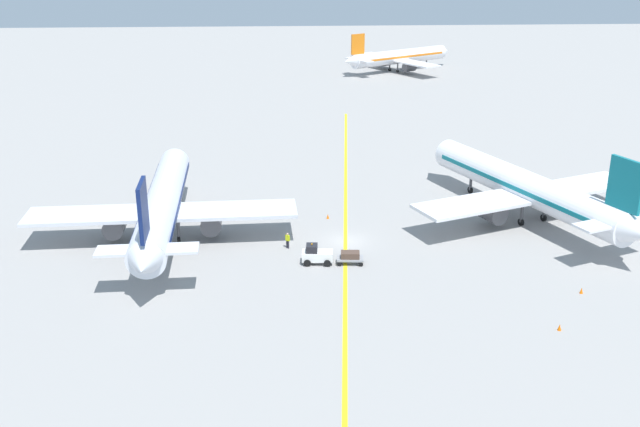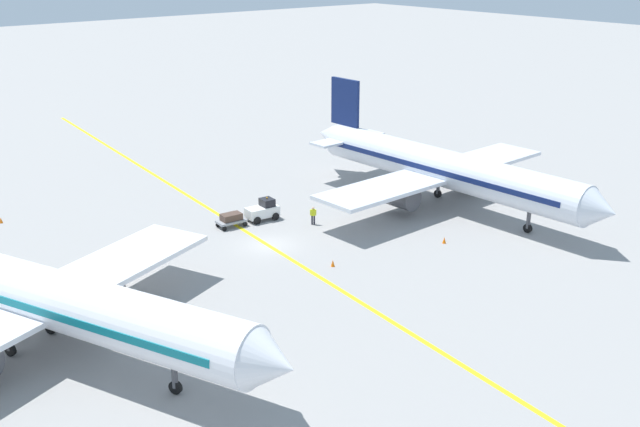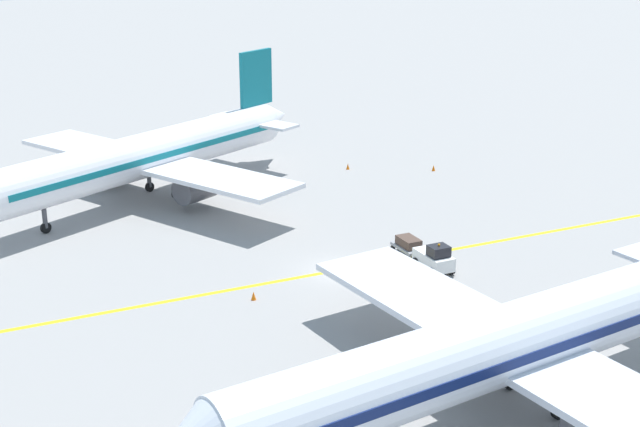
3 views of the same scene
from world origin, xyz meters
The scene contains 11 objects.
ground_plane centered at (0.00, 0.00, 0.00)m, with size 400.00×400.00×0.00m, color gray.
apron_yellow_centreline centered at (0.00, 0.00, 0.00)m, with size 0.40×120.00×0.01m, color yellow.
airplane_at_gate centered at (-19.10, 1.99, 3.71)m, with size 28.18×35.50×10.60m.
airplane_adjacent_stand centered at (20.76, 5.48, 3.71)m, with size 27.89×34.01×10.60m.
baggage_tug_white centered at (-3.34, -5.48, 0.90)m, with size 3.12×1.97×2.11m.
baggage_cart_trailing centered at (-0.05, -5.76, 0.76)m, with size 2.71×1.61×1.24m.
ground_crew_worker centered at (-6.11, -1.54, 0.91)m, with size 0.46×0.41×1.68m.
traffic_cone_near_nose centered at (15.75, -19.90, 0.28)m, with size 0.32×0.32×0.55m, color orange.
traffic_cone_mid_apron centered at (-11.91, 9.06, 0.28)m, with size 0.32×0.32×0.55m, color orange.
traffic_cone_by_wingtip centered at (20.12, -13.41, 0.28)m, with size 0.32×0.32×0.55m, color orange.
traffic_cone_far_edge centered at (-1.40, 6.80, 0.28)m, with size 0.32×0.32×0.55m, color orange.
Camera 3 is at (-46.44, 28.36, 22.67)m, focal length 50.00 mm.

